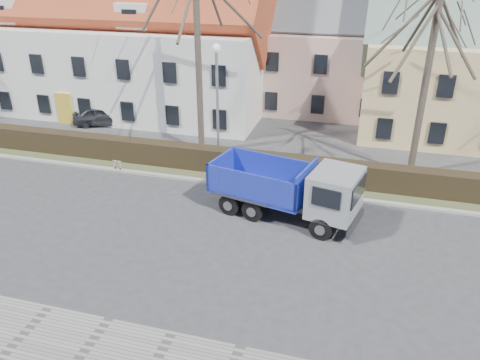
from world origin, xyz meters
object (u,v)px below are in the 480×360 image
(dump_truck, at_px, (280,187))
(parked_car_a, at_px, (103,115))
(streetlight, at_px, (218,107))
(cart_frame, at_px, (114,165))

(dump_truck, xyz_separation_m, parked_car_a, (-14.31, 9.14, -0.72))
(dump_truck, height_order, parked_car_a, dump_truck)
(streetlight, height_order, cart_frame, streetlight)
(dump_truck, relative_size, cart_frame, 9.38)
(cart_frame, distance_m, parked_car_a, 8.17)
(cart_frame, bearing_deg, streetlight, 23.76)
(streetlight, distance_m, cart_frame, 6.56)
(parked_car_a, bearing_deg, streetlight, -133.94)
(dump_truck, relative_size, parked_car_a, 1.75)
(dump_truck, height_order, streetlight, streetlight)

